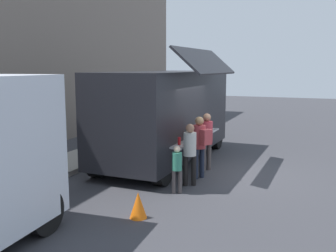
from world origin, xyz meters
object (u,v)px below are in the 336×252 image
Objects in this scene: traffic_cone_orange at (138,205)px; customer_front_ordering at (206,137)px; child_near_queue at (177,165)px; customer_rear_waiting at (190,149)px; customer_mid_with_backpack at (200,141)px; food_truck_main at (166,113)px; trash_bin at (151,126)px.

customer_front_ordering is at bearing -3.40° from traffic_cone_orange.
customer_front_ordering is 1.45× the size of child_near_queue.
customer_mid_with_backpack is at bearing -31.04° from customer_rear_waiting.
food_truck_main reaches higher than customer_front_ordering.
customer_mid_with_backpack is at bearing -32.52° from child_near_queue.
food_truck_main is 11.80× the size of traffic_cone_orange.
customer_mid_with_backpack reaches higher than trash_bin.
customer_front_ordering is at bearing -28.33° from child_near_queue.
food_truck_main is 4.60m from trash_bin.
customer_front_ordering is (4.08, -0.24, 0.75)m from traffic_cone_orange.
customer_front_ordering is 1.05× the size of customer_rear_waiting.
food_truck_main reaches higher than traffic_cone_orange.
food_truck_main is 2.86m from customer_rear_waiting.
customer_mid_with_backpack is (3.20, -0.33, 0.79)m from traffic_cone_orange.
customer_front_ordering reaches higher than child_near_queue.
customer_rear_waiting is at bearing -33.97° from child_near_queue.
traffic_cone_orange is (-4.77, -1.32, -1.33)m from food_truck_main.
customer_rear_waiting reaches higher than traffic_cone_orange.
child_near_queue is at bearing -150.71° from trash_bin.
customer_mid_with_backpack is 1.45× the size of child_near_queue.
child_near_queue is at bearing 146.08° from customer_rear_waiting.
traffic_cone_orange is 0.58× the size of trash_bin.
customer_rear_waiting is at bearing -143.99° from food_truck_main.
trash_bin is 0.55× the size of customer_front_ordering.
customer_front_ordering reaches higher than traffic_cone_orange.
customer_front_ordering is 2.34m from child_near_queue.
traffic_cone_orange is at bearing 113.83° from customer_mid_with_backpack.
food_truck_main is at bearing -13.94° from customer_mid_with_backpack.
customer_front_ordering is at bearing -54.91° from customer_mid_with_backpack.
traffic_cone_orange is 0.32× the size of customer_front_ordering.
food_truck_main is 3.74× the size of customer_mid_with_backpack.
customer_rear_waiting is at bearing 119.51° from customer_front_ordering.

